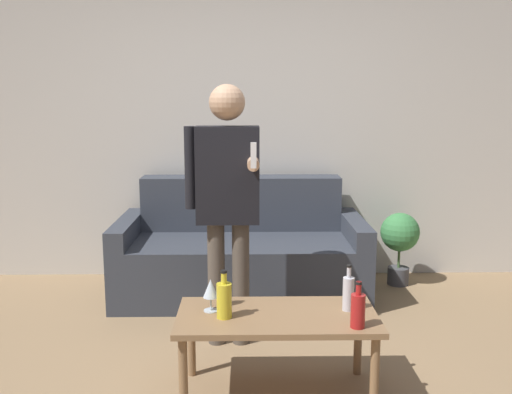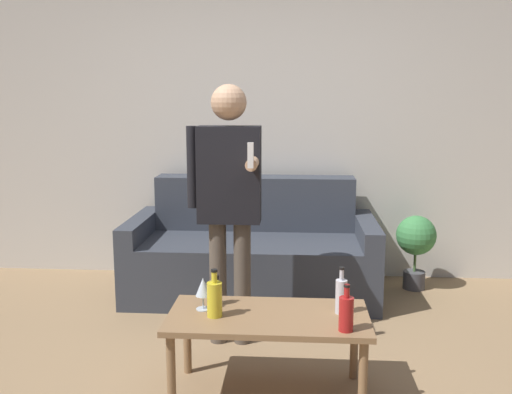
# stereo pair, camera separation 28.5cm
# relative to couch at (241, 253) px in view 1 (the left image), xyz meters

# --- Properties ---
(wall_back) EXTENTS (8.00, 0.06, 2.70)m
(wall_back) POSITION_rel_couch_xyz_m (0.03, 0.50, 1.03)
(wall_back) COLOR silver
(wall_back) RESTS_ON ground_plane
(couch) EXTENTS (1.89, 0.91, 0.89)m
(couch) POSITION_rel_couch_xyz_m (0.00, 0.00, 0.00)
(couch) COLOR #383D47
(couch) RESTS_ON ground_plane
(coffee_table) EXTENTS (1.02, 0.51, 0.44)m
(coffee_table) POSITION_rel_couch_xyz_m (0.20, -1.57, 0.07)
(coffee_table) COLOR #8E6B47
(coffee_table) RESTS_ON ground_plane
(bottle_orange) EXTENTS (0.07, 0.07, 0.23)m
(bottle_orange) POSITION_rel_couch_xyz_m (0.58, -1.75, 0.21)
(bottle_orange) COLOR #B21E1E
(bottle_orange) RESTS_ON coffee_table
(bottle_green) EXTENTS (0.06, 0.06, 0.24)m
(bottle_green) POSITION_rel_couch_xyz_m (0.57, -1.52, 0.22)
(bottle_green) COLOR silver
(bottle_green) RESTS_ON coffee_table
(bottle_dark) EXTENTS (0.08, 0.08, 0.25)m
(bottle_dark) POSITION_rel_couch_xyz_m (-0.07, -1.61, 0.22)
(bottle_dark) COLOR yellow
(bottle_dark) RESTS_ON coffee_table
(bottle_yellow) EXTENTS (0.06, 0.06, 0.16)m
(bottle_yellow) POSITION_rel_couch_xyz_m (-0.08, -1.44, 0.18)
(bottle_yellow) COLOR black
(bottle_yellow) RESTS_ON coffee_table
(wine_glass_near) EXTENTS (0.08, 0.08, 0.17)m
(wine_glass_near) POSITION_rel_couch_xyz_m (-0.14, -1.52, 0.24)
(wine_glass_near) COLOR silver
(wine_glass_near) RESTS_ON coffee_table
(person_standing_front) EXTENTS (0.45, 0.41, 1.60)m
(person_standing_front) POSITION_rel_couch_xyz_m (-0.07, -0.94, 0.64)
(person_standing_front) COLOR brown
(person_standing_front) RESTS_ON ground_plane
(potted_plant) EXTENTS (0.31, 0.31, 0.60)m
(potted_plant) POSITION_rel_couch_xyz_m (1.29, 0.16, 0.08)
(potted_plant) COLOR #4C4C51
(potted_plant) RESTS_ON ground_plane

